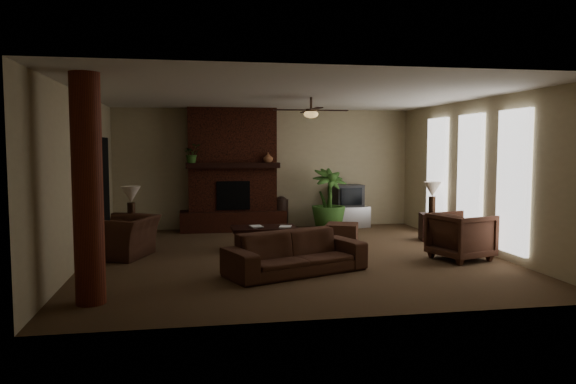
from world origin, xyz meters
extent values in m
plane|color=brown|center=(0.00, 0.00, 0.00)|extent=(7.00, 7.00, 0.00)
plane|color=silver|center=(0.00, 0.00, 2.80)|extent=(7.00, 7.00, 0.00)
plane|color=tan|center=(0.00, 3.50, 1.40)|extent=(7.00, 0.00, 7.00)
plane|color=tan|center=(0.00, -3.50, 1.40)|extent=(7.00, 0.00, 7.00)
plane|color=tan|center=(-3.50, 0.00, 1.40)|extent=(0.00, 7.00, 7.00)
plane|color=tan|center=(3.50, 0.00, 1.40)|extent=(0.00, 7.00, 7.00)
cube|color=#491F13|center=(-0.80, 3.25, 1.40)|extent=(2.00, 0.50, 2.80)
cube|color=#491F13|center=(-0.80, 3.15, 0.23)|extent=(2.40, 0.70, 0.45)
cube|color=black|center=(-0.80, 2.99, 0.82)|extent=(0.75, 0.04, 0.65)
cube|color=black|center=(-0.80, 2.97, 1.50)|extent=(2.10, 0.28, 0.12)
cube|color=white|center=(3.45, 1.60, 1.35)|extent=(0.08, 0.85, 2.35)
cube|color=white|center=(3.45, 0.20, 1.35)|extent=(0.08, 0.85, 2.35)
cube|color=white|center=(3.45, -1.20, 1.35)|extent=(0.08, 0.85, 2.35)
cylinder|color=maroon|center=(-2.95, -2.40, 1.40)|extent=(0.36, 0.36, 2.80)
cube|color=black|center=(-3.44, 1.80, 1.05)|extent=(0.10, 1.00, 2.10)
cylinder|color=#322116|center=(0.40, 0.30, 2.68)|extent=(0.04, 0.04, 0.24)
cylinder|color=#322116|center=(0.40, 0.30, 2.56)|extent=(0.20, 0.20, 0.06)
ellipsoid|color=#F2BF72|center=(0.40, 0.30, 2.50)|extent=(0.26, 0.26, 0.14)
cube|color=black|center=(0.80, 0.30, 2.57)|extent=(0.55, 0.12, 0.01)
cube|color=black|center=(0.00, 0.30, 2.57)|extent=(0.55, 0.12, 0.01)
cube|color=black|center=(0.40, 0.70, 2.57)|extent=(0.12, 0.55, 0.01)
cube|color=black|center=(0.40, -0.10, 2.57)|extent=(0.12, 0.55, 0.01)
imported|color=#492C1F|center=(-0.18, -1.26, 0.42)|extent=(2.23, 1.36, 0.84)
imported|color=#492C1F|center=(-2.90, 0.44, 0.48)|extent=(1.05, 1.27, 0.95)
imported|color=#492C1F|center=(2.78, -0.78, 0.44)|extent=(1.02, 1.06, 0.89)
cube|color=black|center=(-0.40, 0.69, 0.40)|extent=(1.20, 0.70, 0.06)
cube|color=black|center=(-0.90, 0.44, 0.18)|extent=(0.07, 0.07, 0.37)
cube|color=black|center=(0.10, 0.44, 0.18)|extent=(0.07, 0.07, 0.37)
cube|color=black|center=(-0.90, 0.94, 0.18)|extent=(0.07, 0.07, 0.37)
cube|color=black|center=(0.10, 0.94, 0.18)|extent=(0.07, 0.07, 0.37)
cube|color=#492C1F|center=(1.20, 1.04, 0.20)|extent=(0.78, 0.78, 0.40)
cube|color=#ADADB0|center=(1.99, 3.15, 0.25)|extent=(0.94, 0.68, 0.50)
cube|color=#353437|center=(1.94, 3.15, 0.76)|extent=(0.68, 0.54, 0.52)
cube|color=black|center=(1.94, 2.88, 0.76)|extent=(0.52, 0.06, 0.40)
cylinder|color=#2F1F1A|center=(0.32, 3.15, 0.35)|extent=(0.34, 0.34, 0.70)
sphere|color=#2F1F1A|center=(0.32, 3.15, 0.60)|extent=(0.34, 0.34, 0.34)
imported|color=#386127|center=(1.32, 2.61, 0.40)|extent=(1.21, 1.61, 0.80)
cube|color=black|center=(-2.76, 1.02, 0.28)|extent=(0.52, 0.52, 0.55)
cylinder|color=#322116|center=(-2.82, 0.96, 0.73)|extent=(0.17, 0.17, 0.35)
cone|color=silver|center=(-2.82, 0.96, 1.05)|extent=(0.44, 0.44, 0.30)
cube|color=black|center=(3.15, 1.11, 0.28)|extent=(0.60, 0.60, 0.55)
cylinder|color=#322116|center=(3.15, 1.16, 0.73)|extent=(0.18, 0.18, 0.35)
cone|color=silver|center=(3.15, 1.16, 1.05)|extent=(0.46, 0.46, 0.30)
imported|color=#386127|center=(-1.71, 2.93, 1.72)|extent=(0.49, 0.52, 0.33)
imported|color=#915A3A|center=(-0.01, 2.92, 1.67)|extent=(0.25, 0.26, 0.22)
imported|color=#999999|center=(-0.66, 0.64, 0.57)|extent=(0.22, 0.06, 0.29)
imported|color=#999999|center=(-0.13, 0.59, 0.58)|extent=(0.21, 0.08, 0.29)
camera|label=1|loc=(-1.70, -9.22, 1.92)|focal=33.74mm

